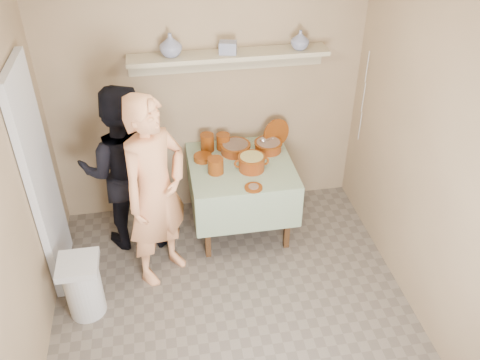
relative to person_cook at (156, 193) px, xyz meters
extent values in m
plane|color=#695D52|center=(0.55, -0.78, -0.88)|extent=(3.50, 3.50, 0.00)
cube|color=silver|center=(-0.91, 0.17, 0.12)|extent=(0.06, 0.70, 2.00)
cylinder|color=#682C0D|center=(0.52, 0.79, -0.03)|extent=(0.13, 0.13, 0.18)
cylinder|color=#682C0D|center=(0.68, 0.79, -0.04)|extent=(0.13, 0.13, 0.16)
cylinder|color=#682C0D|center=(0.55, 0.39, -0.05)|extent=(0.15, 0.15, 0.15)
cylinder|color=#682C0D|center=(0.46, 0.62, -0.09)|extent=(0.18, 0.18, 0.05)
cylinder|color=#682C0D|center=(1.21, 0.80, 0.00)|extent=(0.29, 0.16, 0.29)
imported|color=navy|center=(1.39, 0.82, 0.92)|extent=(0.19, 0.19, 0.17)
imported|color=navy|center=(0.25, 0.84, 0.94)|extent=(0.26, 0.26, 0.20)
cube|color=navy|center=(0.74, 0.82, 0.89)|extent=(0.17, 0.14, 0.11)
imported|color=#F4A069|center=(0.00, 0.00, 0.00)|extent=(0.76, 0.74, 1.76)
imported|color=black|center=(-0.28, 0.50, -0.07)|extent=(0.82, 0.65, 1.63)
cube|color=tan|center=(0.55, 0.98, 0.42)|extent=(3.00, 0.02, 2.60)
cube|color=tan|center=(-0.96, -0.78, 0.42)|extent=(0.02, 3.50, 2.60)
cube|color=tan|center=(2.06, -0.78, 0.42)|extent=(0.02, 3.50, 2.60)
cube|color=silver|center=(0.55, -0.78, 1.73)|extent=(3.00, 3.50, 0.02)
cube|color=#4C2D16|center=(0.42, 0.12, -0.53)|extent=(0.05, 0.05, 0.71)
cube|color=#4C2D16|center=(1.18, 0.12, -0.53)|extent=(0.05, 0.05, 0.71)
cube|color=#4C2D16|center=(0.42, 0.88, -0.53)|extent=(0.05, 0.05, 0.71)
cube|color=#4C2D16|center=(1.18, 0.88, -0.53)|extent=(0.05, 0.05, 0.71)
cube|color=#4C2D16|center=(0.80, 0.50, -0.15)|extent=(0.90, 0.90, 0.04)
cube|color=#24591E|center=(0.80, 0.50, -0.13)|extent=(0.96, 0.96, 0.01)
cube|color=#24591E|center=(0.80, 0.02, -0.34)|extent=(0.96, 0.01, 0.44)
cube|color=#24591E|center=(0.80, 0.98, -0.34)|extent=(0.96, 0.01, 0.44)
cube|color=#24591E|center=(0.32, 0.50, -0.34)|extent=(0.01, 0.96, 0.44)
cube|color=#24591E|center=(1.28, 0.50, -0.34)|extent=(0.01, 0.96, 0.44)
cylinder|color=#65220A|center=(0.78, 0.70, -0.07)|extent=(0.28, 0.28, 0.09)
cylinder|color=#682C0D|center=(0.78, 0.70, -0.03)|extent=(0.30, 0.30, 0.01)
cylinder|color=brown|center=(0.78, 0.70, -0.05)|extent=(0.25, 0.25, 0.05)
cylinder|color=#65220A|center=(1.10, 0.68, -0.07)|extent=(0.26, 0.26, 0.09)
cylinder|color=#682C0D|center=(1.10, 0.68, -0.03)|extent=(0.28, 0.28, 0.01)
cylinder|color=#8C6B54|center=(1.10, 0.68, -0.05)|extent=(0.23, 0.23, 0.05)
cylinder|color=silver|center=(1.10, 0.58, 0.06)|extent=(0.01, 0.22, 0.16)
sphere|color=silver|center=(1.06, 0.70, -0.02)|extent=(0.07, 0.07, 0.07)
cylinder|color=#65220A|center=(0.88, 0.38, -0.05)|extent=(0.24, 0.24, 0.14)
cylinder|color=#682C0D|center=(0.88, 0.38, 0.01)|extent=(0.25, 0.25, 0.01)
cylinder|color=tan|center=(0.88, 0.38, 0.00)|extent=(0.21, 0.21, 0.05)
torus|color=#682C0D|center=(0.76, 0.38, -0.04)|extent=(0.09, 0.02, 0.09)
torus|color=#682C0D|center=(1.00, 0.38, -0.04)|extent=(0.09, 0.02, 0.09)
cylinder|color=#682C0D|center=(0.84, 0.09, -0.11)|extent=(0.16, 0.16, 0.02)
cylinder|color=#8C6B54|center=(0.84, 0.09, -0.10)|extent=(0.09, 0.09, 0.01)
cube|color=tan|center=(0.75, 0.84, 0.82)|extent=(1.80, 0.25, 0.04)
cube|color=tan|center=(0.75, 0.96, 0.72)|extent=(1.80, 0.02, 0.18)
cylinder|color=silver|center=(-0.66, -0.38, -0.63)|extent=(0.30, 0.30, 0.50)
cube|color=silver|center=(-0.66, -0.38, -0.35)|extent=(0.32, 0.32, 0.06)
cylinder|color=silver|center=(2.02, 0.72, 0.67)|extent=(0.01, 0.01, 0.30)
cylinder|color=silver|center=(2.02, 0.70, 0.37)|extent=(0.01, 0.01, 0.30)
cylinder|color=silver|center=(2.02, 0.68, 0.07)|extent=(0.01, 0.01, 0.30)
camera|label=1|loc=(0.11, -3.44, 2.49)|focal=38.00mm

